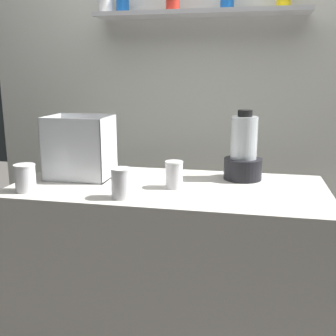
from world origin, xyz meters
TOP-DOWN VIEW (x-y plane):
  - counter at (0.00, 0.00)m, footprint 1.40×0.64m
  - back_wall_unit at (-0.00, 0.77)m, footprint 2.60×0.24m
  - carrot_display_bin at (-0.44, 0.06)m, footprint 0.30×0.23m
  - blender_pitcher at (0.32, 0.18)m, footprint 0.18×0.18m
  - juice_cup_pomegranate_far_left at (-0.57, -0.21)m, footprint 0.09×0.09m
  - juice_cup_carrot_left at (-0.15, -0.22)m, footprint 0.08×0.08m
  - juice_cup_beet_middle at (0.03, -0.03)m, footprint 0.08×0.08m

SIDE VIEW (x-z plane):
  - counter at x=0.00m, z-range 0.00..0.90m
  - juice_cup_pomegranate_far_left at x=-0.57m, z-range 0.89..1.01m
  - juice_cup_beet_middle at x=0.03m, z-range 0.89..1.01m
  - juice_cup_carrot_left at x=-0.15m, z-range 0.89..1.02m
  - carrot_display_bin at x=-0.44m, z-range 0.85..1.14m
  - blender_pitcher at x=0.32m, z-range 0.86..1.19m
  - back_wall_unit at x=0.00m, z-range 0.02..2.52m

